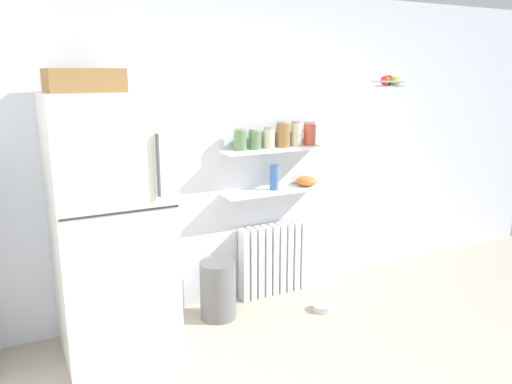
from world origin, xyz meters
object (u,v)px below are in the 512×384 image
at_px(refrigerator, 110,222).
at_px(storage_jar_0, 240,139).
at_px(shelf_bowl, 307,181).
at_px(storage_jar_1, 255,139).
at_px(storage_jar_3, 283,134).
at_px(storage_jar_5, 310,134).
at_px(pet_food_bowl, 323,308).
at_px(radiator, 273,259).
at_px(trash_bin, 218,290).
at_px(storage_jar_2, 269,138).
at_px(hanging_fruit_basket, 391,82).
at_px(vase, 274,177).
at_px(storage_jar_4, 297,134).

xyz_separation_m(refrigerator, storage_jar_0, (1.12, 0.25, 0.48)).
bearing_deg(shelf_bowl, storage_jar_1, 180.00).
distance_m(storage_jar_1, storage_jar_3, 0.27).
relative_size(storage_jar_5, pet_food_bowl, 1.21).
xyz_separation_m(storage_jar_0, storage_jar_5, (0.67, 0.00, 0.01)).
bearing_deg(shelf_bowl, pet_food_bowl, -103.93).
bearing_deg(radiator, trash_bin, -162.85).
distance_m(storage_jar_3, trash_bin, 1.40).
xyz_separation_m(storage_jar_2, trash_bin, (-0.56, -0.16, -1.19)).
distance_m(storage_jar_1, storage_jar_2, 0.13).
height_order(shelf_bowl, hanging_fruit_basket, hanging_fruit_basket).
xyz_separation_m(storage_jar_5, trash_bin, (-0.96, -0.16, -1.20)).
xyz_separation_m(refrigerator, pet_food_bowl, (1.65, -0.22, -0.92)).
bearing_deg(vase, storage_jar_4, 0.00).
bearing_deg(storage_jar_4, storage_jar_5, 0.00).
bearing_deg(storage_jar_3, hanging_fruit_basket, -21.72).
bearing_deg(storage_jar_5, trash_bin, -170.38).
relative_size(refrigerator, vase, 9.23).
bearing_deg(storage_jar_5, radiator, 174.88).
bearing_deg(storage_jar_2, storage_jar_4, 0.00).
bearing_deg(storage_jar_1, refrigerator, -168.81).
distance_m(refrigerator, pet_food_bowl, 1.91).
xyz_separation_m(storage_jar_5, hanging_fruit_basket, (0.58, -0.34, 0.44)).
bearing_deg(pet_food_bowl, storage_jar_3, 106.01).
xyz_separation_m(storage_jar_1, vase, (0.18, 0.00, -0.34)).
bearing_deg(vase, trash_bin, -165.00).
bearing_deg(storage_jar_0, storage_jar_2, 0.00).
distance_m(storage_jar_1, hanging_fruit_basket, 1.25).
relative_size(storage_jar_4, storage_jar_5, 1.06).
height_order(refrigerator, storage_jar_4, refrigerator).
distance_m(storage_jar_0, storage_jar_2, 0.27).
bearing_deg(storage_jar_0, radiator, 5.12).
bearing_deg(storage_jar_5, storage_jar_2, 180.00).
xyz_separation_m(vase, pet_food_bowl, (0.22, -0.46, -1.06)).
relative_size(storage_jar_3, pet_food_bowl, 1.31).
relative_size(radiator, storage_jar_0, 3.56).
xyz_separation_m(pet_food_bowl, hanging_fruit_basket, (0.72, 0.13, 1.85)).
bearing_deg(radiator, refrigerator, -169.18).
xyz_separation_m(storage_jar_0, vase, (0.32, 0.00, -0.34)).
xyz_separation_m(radiator, vase, (-0.02, -0.03, 0.76)).
distance_m(radiator, pet_food_bowl, 0.61).
bearing_deg(storage_jar_2, refrigerator, -169.87).
distance_m(vase, pet_food_bowl, 1.17).
bearing_deg(storage_jar_3, storage_jar_1, 180.00).
height_order(storage_jar_0, vase, storage_jar_0).
height_order(storage_jar_2, pet_food_bowl, storage_jar_2).
relative_size(storage_jar_4, hanging_fruit_basket, 0.66).
bearing_deg(storage_jar_1, pet_food_bowl, -49.13).
relative_size(radiator, vase, 3.01).
bearing_deg(radiator, storage_jar_2, -155.89).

